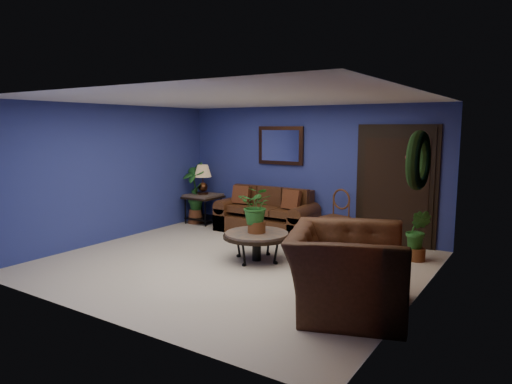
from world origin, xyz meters
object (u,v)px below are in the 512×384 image
Objects in this scene: table_lamp at (203,176)px; armchair at (346,270)px; side_chair at (337,212)px; sofa at (268,218)px; coffee_table at (257,236)px; end_table at (203,201)px.

armchair is at bearing -32.48° from table_lamp.
side_chair is (3.10, 0.07, -0.49)m from table_lamp.
coffee_table is at bearing -63.54° from sofa.
sofa is 1.49m from side_chair.
sofa is 3.24× the size of table_lamp.
sofa is 1.98m from coffee_table.
table_lamp is 5.31m from armchair.
sofa is 1.65m from end_table.
sofa is at bearing 0.89° from end_table.
side_chair is 3.20m from armchair.
armchair reaches higher than sofa.
end_table is 0.55m from table_lamp.
end_table is at bearing 145.30° from coffee_table.
table_lamp is (0.00, 0.00, 0.55)m from end_table.
side_chair reaches higher than end_table.
table_lamp reaches higher than armchair.
side_chair is at bearing 1.28° from end_table.
side_chair is (0.58, 1.82, 0.15)m from coffee_table.
armchair is at bearing -32.48° from end_table.
coffee_table is at bearing -93.47° from side_chair.
armchair reaches higher than coffee_table.
coffee_table is at bearing -34.70° from table_lamp.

